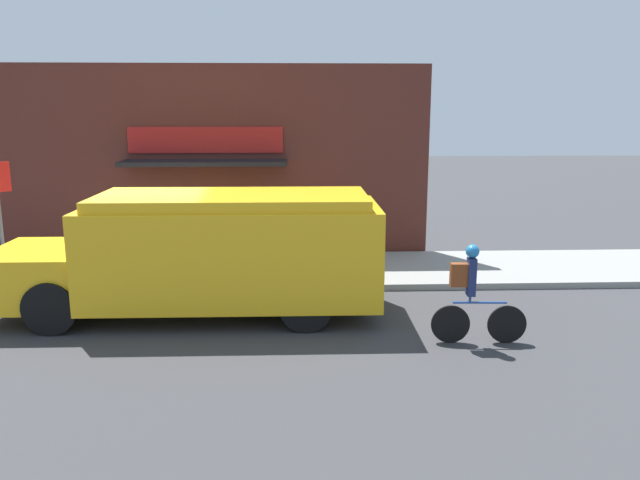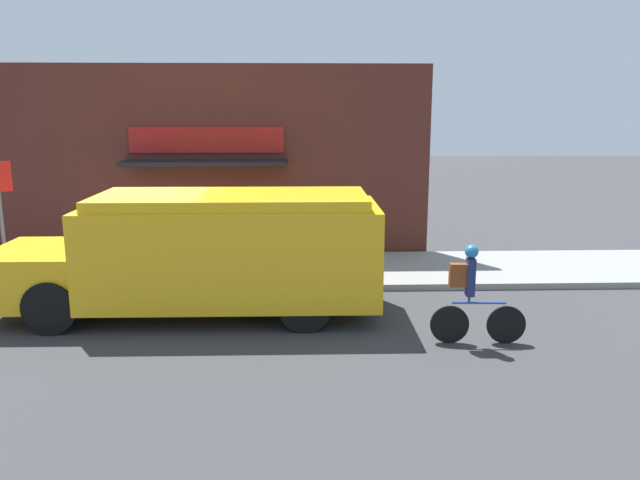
# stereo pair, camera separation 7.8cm
# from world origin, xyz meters

# --- Properties ---
(ground_plane) EXTENTS (70.00, 70.00, 0.00)m
(ground_plane) POSITION_xyz_m (0.00, 0.00, 0.00)
(ground_plane) COLOR #38383A
(sidewalk) EXTENTS (28.00, 2.90, 0.13)m
(sidewalk) POSITION_xyz_m (0.00, 1.45, 0.07)
(sidewalk) COLOR gray
(sidewalk) RESTS_ON ground_plane
(storefront) EXTENTS (12.46, 1.08, 4.60)m
(storefront) POSITION_xyz_m (0.04, 3.07, 2.31)
(storefront) COLOR #4C231E
(storefront) RESTS_ON ground_plane
(school_bus) EXTENTS (6.66, 2.64, 2.15)m
(school_bus) POSITION_xyz_m (1.48, -1.27, 1.13)
(school_bus) COLOR yellow
(school_bus) RESTS_ON ground_plane
(cyclist) EXTENTS (1.48, 0.21, 1.57)m
(cyclist) POSITION_xyz_m (5.72, -2.83, 0.78)
(cyclist) COLOR black
(cyclist) RESTS_ON ground_plane
(trash_bin) EXTENTS (0.50, 0.50, 0.84)m
(trash_bin) POSITION_xyz_m (0.89, 1.58, 0.55)
(trash_bin) COLOR #2D5138
(trash_bin) RESTS_ON sidewalk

